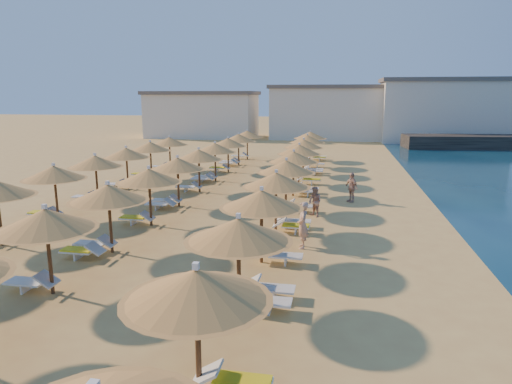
% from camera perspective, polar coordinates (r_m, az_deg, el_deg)
% --- Properties ---
extents(ground, '(220.00, 220.00, 0.00)m').
position_cam_1_polar(ground, '(19.33, -4.03, -6.15)').
color(ground, '#D9B25F').
rests_on(ground, ground).
extents(hotel_blocks, '(47.93, 10.53, 8.10)m').
position_cam_1_polar(hotel_blocks, '(63.93, 8.97, 9.85)').
color(hotel_blocks, silver).
rests_on(hotel_blocks, ground).
extents(parasol_row_east, '(3.05, 41.17, 2.85)m').
position_cam_1_polar(parasol_row_east, '(23.70, 3.80, 3.07)').
color(parasol_row_east, brown).
rests_on(parasol_row_east, ground).
extents(parasol_row_west, '(3.05, 41.17, 2.85)m').
position_cam_1_polar(parasol_row_west, '(25.06, -9.78, 3.41)').
color(parasol_row_west, brown).
rests_on(parasol_row_west, ground).
extents(parasol_row_inland, '(3.05, 25.93, 2.85)m').
position_cam_1_polar(parasol_row_inland, '(27.10, -19.44, 3.54)').
color(parasol_row_inland, brown).
rests_on(parasol_row_inland, ground).
extents(loungers, '(13.77, 39.64, 0.66)m').
position_cam_1_polar(loungers, '(24.90, -6.35, -1.21)').
color(loungers, white).
rests_on(loungers, ground).
extents(beachgoer_c, '(0.93, 1.06, 1.72)m').
position_cam_1_polar(beachgoer_c, '(26.57, 11.83, 0.58)').
color(beachgoer_c, tan).
rests_on(beachgoer_c, ground).
extents(beachgoer_b, '(0.93, 0.93, 1.52)m').
position_cam_1_polar(beachgoer_b, '(23.10, 7.37, -1.23)').
color(beachgoer_b, tan).
rests_on(beachgoer_b, ground).
extents(beachgoer_a, '(0.55, 0.75, 1.89)m').
position_cam_1_polar(beachgoer_a, '(18.30, 5.85, -4.13)').
color(beachgoer_a, tan).
rests_on(beachgoer_a, ground).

